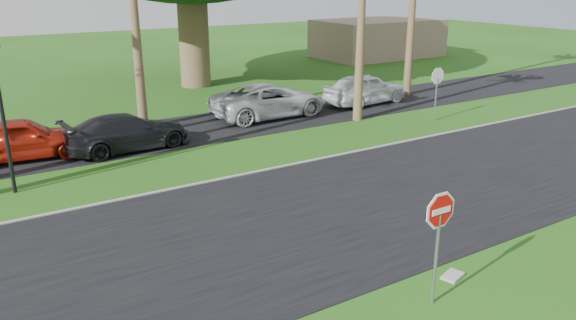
{
  "coord_description": "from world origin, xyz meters",
  "views": [
    {
      "loc": [
        -7.5,
        -10.03,
        6.54
      ],
      "look_at": [
        0.12,
        2.05,
        1.8
      ],
      "focal_mm": 35.0,
      "sensor_mm": 36.0,
      "label": 1
    }
  ],
  "objects_px": {
    "stop_sign_far": "(437,83)",
    "car_pickup": "(365,89)",
    "stop_sign_near": "(439,225)",
    "car_minivan": "(269,101)",
    "car_red": "(21,139)",
    "car_dark": "(127,132)"
  },
  "relations": [
    {
      "from": "stop_sign_far",
      "to": "car_minivan",
      "type": "bearing_deg",
      "value": -37.24
    },
    {
      "from": "stop_sign_far",
      "to": "car_pickup",
      "type": "relative_size",
      "value": 0.55
    },
    {
      "from": "stop_sign_far",
      "to": "car_dark",
      "type": "distance_m",
      "value": 13.98
    },
    {
      "from": "car_red",
      "to": "car_dark",
      "type": "bearing_deg",
      "value": -97.81
    },
    {
      "from": "car_minivan",
      "to": "stop_sign_near",
      "type": "bearing_deg",
      "value": 160.89
    },
    {
      "from": "stop_sign_near",
      "to": "stop_sign_far",
      "type": "distance_m",
      "value": 15.91
    },
    {
      "from": "car_dark",
      "to": "car_pickup",
      "type": "bearing_deg",
      "value": -88.29
    },
    {
      "from": "car_red",
      "to": "car_dark",
      "type": "height_order",
      "value": "car_red"
    },
    {
      "from": "car_minivan",
      "to": "car_dark",
      "type": "bearing_deg",
      "value": 102.25
    },
    {
      "from": "stop_sign_near",
      "to": "car_red",
      "type": "bearing_deg",
      "value": 111.03
    },
    {
      "from": "stop_sign_near",
      "to": "car_minivan",
      "type": "xyz_separation_m",
      "value": [
        5.28,
        15.73,
        -0.99
      ]
    },
    {
      "from": "car_red",
      "to": "car_pickup",
      "type": "height_order",
      "value": "car_pickup"
    },
    {
      "from": "stop_sign_far",
      "to": "car_red",
      "type": "bearing_deg",
      "value": -12.95
    },
    {
      "from": "car_dark",
      "to": "car_red",
      "type": "bearing_deg",
      "value": 71.54
    },
    {
      "from": "car_red",
      "to": "car_dark",
      "type": "relative_size",
      "value": 0.95
    },
    {
      "from": "car_minivan",
      "to": "car_pickup",
      "type": "xyz_separation_m",
      "value": [
        5.69,
        -0.29,
        0.02
      ]
    },
    {
      "from": "stop_sign_near",
      "to": "stop_sign_far",
      "type": "bearing_deg",
      "value": 43.73
    },
    {
      "from": "car_dark",
      "to": "car_minivan",
      "type": "distance_m",
      "value": 7.57
    },
    {
      "from": "stop_sign_near",
      "to": "car_minivan",
      "type": "height_order",
      "value": "stop_sign_near"
    },
    {
      "from": "stop_sign_near",
      "to": "car_pickup",
      "type": "height_order",
      "value": "stop_sign_near"
    },
    {
      "from": "car_red",
      "to": "car_minivan",
      "type": "height_order",
      "value": "car_minivan"
    },
    {
      "from": "car_red",
      "to": "car_minivan",
      "type": "xyz_separation_m",
      "value": [
        11.03,
        0.76,
        0.01
      ]
    }
  ]
}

